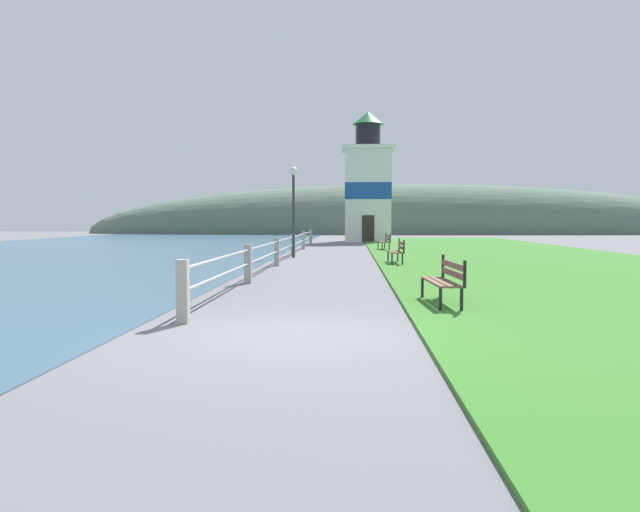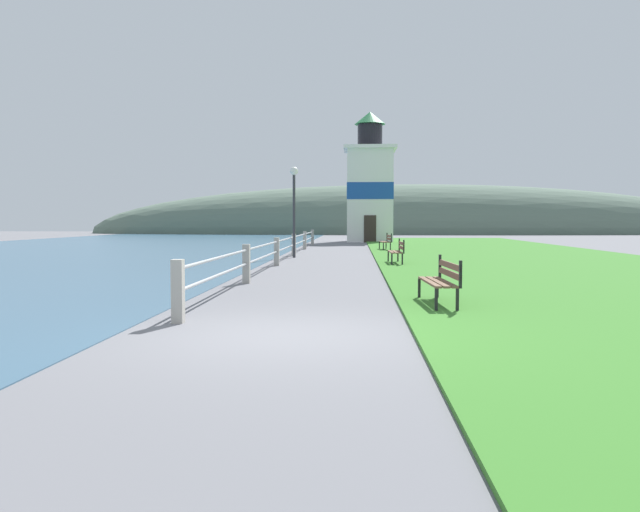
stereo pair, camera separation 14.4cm
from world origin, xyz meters
The scene contains 10 objects.
ground_plane centered at (0.00, 0.00, 0.00)m, with size 160.00×160.00×0.00m, color slate.
grass_verge centered at (7.87, 19.00, 0.03)m, with size 12.00×57.00×0.06m.
water_strip centered at (-14.37, 19.00, 0.01)m, with size 24.00×91.20×0.01m.
seawall_railing centered at (-1.77, 16.65, 0.60)m, with size 0.18×31.48×1.02m.
park_bench_near centered at (2.68, 3.15, 0.54)m, with size 0.58×1.95×0.94m.
park_bench_midway centered at (2.61, 14.36, 0.54)m, with size 0.51×1.79×0.94m.
park_bench_far centered at (2.73, 25.02, 0.54)m, with size 0.62×1.65×0.94m.
lighthouse centered at (2.14, 39.02, 4.15)m, with size 3.91×3.91×9.82m.
lamp_post centered at (-1.62, 18.43, 2.74)m, with size 0.36×0.36×3.96m.
distant_hillside centered at (8.00, 68.00, 0.00)m, with size 80.00×16.00×12.00m.
Camera 2 is at (1.04, -8.72, 1.64)m, focal length 35.00 mm.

